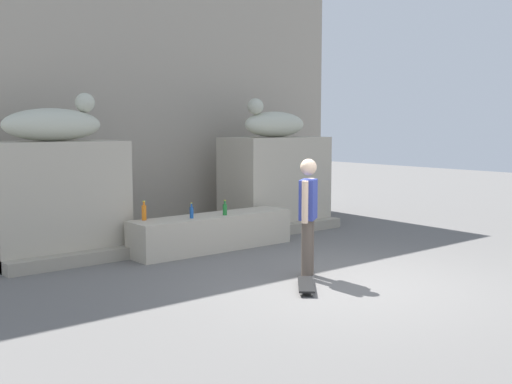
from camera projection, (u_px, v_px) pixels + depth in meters
ground_plane at (343, 284)px, 8.51m from camera, size 40.00×40.00×0.00m
facade_wall at (133, 71)px, 12.52m from camera, size 10.10×0.60×6.38m
pedestal_left at (55, 200)px, 10.02m from camera, size 2.13×1.18×1.88m
pedestal_right at (275, 183)px, 12.99m from camera, size 2.13×1.18×1.88m
statue_reclining_left at (55, 123)px, 9.91m from camera, size 1.60×0.56×0.78m
statue_reclining_right at (274, 123)px, 12.83m from camera, size 1.63×0.65×0.78m
ledge_block at (213, 232)px, 10.78m from camera, size 3.00×0.68×0.60m
skater at (308, 212)px, 8.80m from camera, size 0.46×0.37×1.67m
skateboard at (306, 284)px, 8.21m from camera, size 0.69×0.73×0.08m
bottle_green at (225, 209)px, 10.72m from camera, size 0.07×0.07×0.26m
bottle_orange at (144, 212)px, 10.14m from camera, size 0.08×0.08×0.31m
bottle_blue at (192, 212)px, 10.35m from camera, size 0.06×0.06×0.26m
stair_step at (199, 240)px, 11.13m from camera, size 6.80×0.50×0.19m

